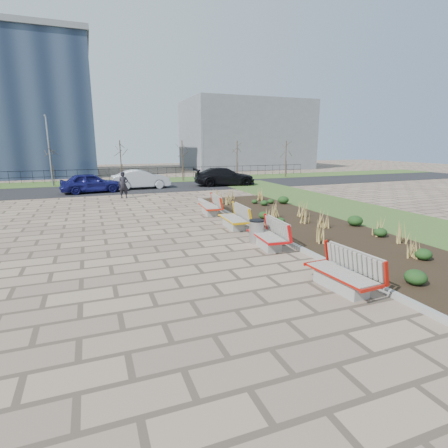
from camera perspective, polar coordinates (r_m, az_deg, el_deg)
name	(u,v)px	position (r m, az deg, el deg)	size (l,w,h in m)	color
ground	(212,284)	(9.66, -1.96, -9.69)	(120.00, 120.00, 0.00)	#87725D
planting_bed	(304,225)	(16.66, 12.90, -0.09)	(4.50, 18.00, 0.10)	black
planting_curb	(259,228)	(15.49, 5.72, -0.70)	(0.16, 18.00, 0.15)	gray
grass_verge_near	(383,218)	(19.67, 24.49, 0.95)	(5.00, 38.00, 0.04)	#33511E
grass_verge_far	(121,182)	(36.74, -16.48, 6.66)	(80.00, 5.00, 0.04)	#33511E
road	(127,189)	(30.80, -15.53, 5.58)	(80.00, 7.00, 0.02)	black
bench_a	(341,271)	(9.60, 18.58, -7.34)	(0.90, 2.10, 1.00)	#A6140B
bench_b	(267,234)	(12.86, 7.00, -1.63)	(0.90, 2.10, 1.00)	red
bench_c	(233,217)	(15.71, 1.49, 1.14)	(0.90, 2.10, 1.00)	#F2AD0C
bench_d	(209,205)	(18.80, -2.43, 3.10)	(0.90, 2.10, 1.00)	red
litter_bin	(257,232)	(13.37, 5.34, -1.28)	(0.56, 0.56, 0.88)	#B2B2B7
pedestrian	(123,185)	(25.37, -16.10, 6.14)	(0.67, 0.44, 1.85)	black
car_blue	(91,183)	(28.96, -20.90, 6.30)	(1.80, 4.47, 1.52)	#141558
car_silver	(141,179)	(30.42, -13.37, 7.12)	(1.65, 4.73, 1.56)	silver
car_black	(225,177)	(31.89, 0.09, 7.76)	(2.24, 5.52, 1.60)	black
tree_b	(51,163)	(35.11, -26.39, 8.90)	(1.40, 1.40, 4.00)	#4C3D2D
tree_c	(121,162)	(35.09, -16.48, 9.71)	(1.40, 1.40, 4.00)	#4C3D2D
tree_d	(182,161)	(36.09, -6.81, 10.22)	(1.40, 1.40, 4.00)	#4C3D2D
tree_e	(237,160)	(38.01, 2.13, 10.43)	(1.40, 1.40, 4.00)	#4C3D2D
tree_f	(286,159)	(40.74, 10.05, 10.42)	(1.40, 1.40, 4.00)	#4C3D2D
lamp_west	(49,152)	(34.58, -26.63, 10.50)	(0.24, 0.60, 6.00)	gray
lamp_east	(203,151)	(36.12, -3.51, 11.87)	(0.24, 0.60, 6.00)	gray
railing_fence	(119,174)	(38.17, -16.74, 7.80)	(44.00, 0.10, 1.20)	black
building_grey	(246,135)	(55.40, 3.53, 14.27)	(18.00, 12.00, 10.00)	slate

